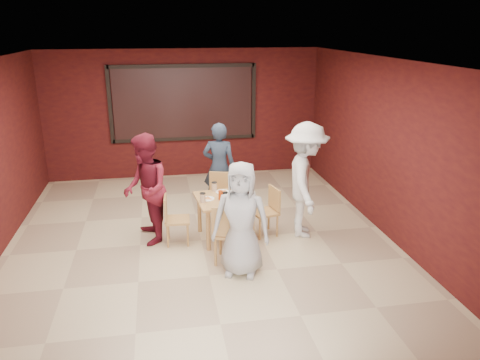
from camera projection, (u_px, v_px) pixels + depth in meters
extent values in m
plane|color=#CDB98E|center=(201.00, 240.00, 7.48)|extent=(7.00, 7.00, 0.00)
cube|color=black|center=(184.00, 103.00, 10.17)|extent=(3.00, 0.02, 1.50)
cube|color=tan|center=(225.00, 199.00, 7.36)|extent=(0.95, 0.95, 0.04)
cylinder|color=tan|center=(199.00, 213.00, 7.69)|extent=(0.06, 0.06, 0.65)
cylinder|color=tan|center=(240.00, 209.00, 7.87)|extent=(0.06, 0.06, 0.65)
cylinder|color=tan|center=(208.00, 230.00, 7.06)|extent=(0.06, 0.06, 0.65)
cylinder|color=tan|center=(252.00, 225.00, 7.24)|extent=(0.06, 0.06, 0.65)
cylinder|color=white|center=(227.00, 204.00, 7.09)|extent=(0.22, 0.22, 0.01)
cone|color=gold|center=(227.00, 203.00, 7.09)|extent=(0.20, 0.20, 0.02)
cylinder|color=beige|center=(236.00, 201.00, 7.01)|extent=(0.09, 0.09, 0.14)
cylinder|color=black|center=(236.00, 197.00, 6.99)|extent=(0.09, 0.09, 0.01)
cylinder|color=white|center=(222.00, 192.00, 7.61)|extent=(0.22, 0.22, 0.01)
cone|color=gold|center=(222.00, 191.00, 7.60)|extent=(0.20, 0.20, 0.02)
cylinder|color=beige|center=(214.00, 187.00, 7.64)|extent=(0.09, 0.09, 0.14)
cylinder|color=black|center=(214.00, 182.00, 7.62)|extent=(0.09, 0.09, 0.01)
cylinder|color=white|center=(207.00, 199.00, 7.30)|extent=(0.22, 0.22, 0.01)
cone|color=gold|center=(207.00, 198.00, 7.30)|extent=(0.20, 0.20, 0.02)
cylinder|color=beige|center=(203.00, 198.00, 7.16)|extent=(0.09, 0.09, 0.14)
cylinder|color=black|center=(203.00, 193.00, 7.13)|extent=(0.09, 0.09, 0.01)
cylinder|color=white|center=(242.00, 197.00, 7.40)|extent=(0.22, 0.22, 0.01)
cone|color=gold|center=(242.00, 196.00, 7.39)|extent=(0.20, 0.20, 0.02)
cylinder|color=beige|center=(246.00, 190.00, 7.50)|extent=(0.09, 0.09, 0.14)
cylinder|color=black|center=(246.00, 185.00, 7.48)|extent=(0.09, 0.09, 0.01)
cylinder|color=beige|center=(230.00, 195.00, 7.32)|extent=(0.06, 0.06, 0.10)
cylinder|color=beige|center=(227.00, 197.00, 7.27)|extent=(0.05, 0.05, 0.08)
cylinder|color=#9F330B|center=(221.00, 195.00, 7.27)|extent=(0.07, 0.07, 0.15)
cube|color=black|center=(224.00, 195.00, 7.32)|extent=(0.12, 0.09, 0.10)
cube|color=tan|center=(230.00, 233.00, 6.69)|extent=(0.56, 0.56, 0.04)
cylinder|color=tan|center=(244.00, 243.00, 6.90)|extent=(0.04, 0.04, 0.43)
cylinder|color=tan|center=(220.00, 241.00, 6.96)|extent=(0.04, 0.04, 0.43)
cylinder|color=tan|center=(240.00, 254.00, 6.57)|extent=(0.04, 0.04, 0.43)
cylinder|color=tan|center=(216.00, 252.00, 6.62)|extent=(0.04, 0.04, 0.43)
cube|color=tan|center=(227.00, 222.00, 6.42)|extent=(0.43, 0.18, 0.42)
cube|color=tan|center=(219.00, 198.00, 8.12)|extent=(0.50, 0.50, 0.04)
cylinder|color=tan|center=(209.00, 213.00, 8.05)|extent=(0.03, 0.03, 0.39)
cylinder|color=tan|center=(227.00, 214.00, 8.01)|extent=(0.03, 0.03, 0.39)
cylinder|color=tan|center=(212.00, 206.00, 8.36)|extent=(0.03, 0.03, 0.39)
cylinder|color=tan|center=(230.00, 207.00, 8.32)|extent=(0.03, 0.03, 0.39)
cube|color=tan|center=(221.00, 182.00, 8.21)|extent=(0.40, 0.15, 0.38)
cube|color=tan|center=(177.00, 220.00, 7.28)|extent=(0.40, 0.40, 0.04)
cylinder|color=tan|center=(188.00, 236.00, 7.21)|extent=(0.03, 0.03, 0.37)
cylinder|color=tan|center=(188.00, 227.00, 7.50)|extent=(0.03, 0.03, 0.37)
cylinder|color=tan|center=(168.00, 237.00, 7.18)|extent=(0.03, 0.03, 0.37)
cylinder|color=tan|center=(168.00, 228.00, 7.47)|extent=(0.03, 0.03, 0.37)
cube|color=tan|center=(166.00, 207.00, 7.19)|extent=(0.06, 0.38, 0.36)
cube|color=tan|center=(265.00, 212.00, 7.56)|extent=(0.46, 0.46, 0.04)
cylinder|color=tan|center=(252.00, 222.00, 7.71)|extent=(0.03, 0.03, 0.37)
cylinder|color=tan|center=(260.00, 229.00, 7.44)|extent=(0.03, 0.03, 0.37)
cylinder|color=tan|center=(269.00, 219.00, 7.82)|extent=(0.03, 0.03, 0.37)
cylinder|color=tan|center=(277.00, 226.00, 7.55)|extent=(0.03, 0.03, 0.37)
cube|color=tan|center=(274.00, 198.00, 7.56)|extent=(0.12, 0.38, 0.37)
imported|color=#B0B0B0|center=(241.00, 219.00, 6.27)|extent=(0.91, 0.74, 1.60)
imported|color=#283548|center=(219.00, 167.00, 8.47)|extent=(0.69, 0.55, 1.64)
imported|color=maroon|center=(146.00, 189.00, 7.20)|extent=(0.76, 0.92, 1.73)
imported|color=silver|center=(306.00, 180.00, 7.42)|extent=(0.95, 1.33, 1.86)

